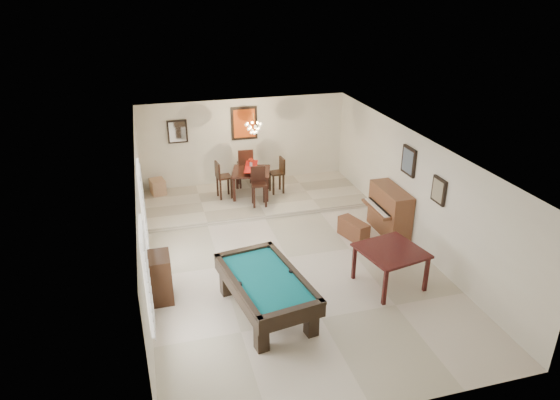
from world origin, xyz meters
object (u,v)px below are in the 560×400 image
apothecary_chest (160,278)px  corner_bench (158,187)px  upright_piano (385,211)px  dining_chair_south (259,187)px  square_table (390,267)px  dining_table (251,181)px  pool_table (266,296)px  dining_chair_west (224,180)px  piano_bench (353,229)px  dining_chair_east (277,175)px  flower_vase (251,162)px  chandelier (254,124)px  dining_chair_north (245,167)px

apothecary_chest → corner_bench: 5.02m
upright_piano → dining_chair_south: bearing=140.8°
square_table → dining_chair_south: size_ratio=1.11×
square_table → apothecary_chest: size_ratio=1.23×
square_table → dining_table: bearing=109.5°
pool_table → dining_chair_west: 5.25m
piano_bench → dining_chair_east: dining_chair_east is taller
apothecary_chest → dining_chair_west: dining_chair_west is taller
flower_vase → piano_bench: bearing=-57.8°
pool_table → dining_chair_south: (0.92, 4.46, 0.27)m
corner_bench → chandelier: (2.59, -0.97, 1.87)m
dining_chair_south → apothecary_chest: bearing=-123.1°
square_table → piano_bench: square_table is taller
dining_chair_east → chandelier: 1.72m
dining_chair_north → dining_chair_west: bearing=46.3°
upright_piano → piano_bench: 0.89m
dining_table → dining_chair_west: (-0.75, 0.05, 0.10)m
pool_table → dining_chair_north: dining_chair_north is taller
dining_chair_north → dining_chair_east: size_ratio=1.15×
corner_bench → upright_piano: bearing=-35.1°
upright_piano → piano_bench: (-0.81, -0.06, -0.35)m
square_table → dining_chair_east: (-1.02, 4.95, 0.22)m
upright_piano → dining_chair_west: dining_chair_west is taller
apothecary_chest → piano_bench: bearing=16.0°
dining_chair_north → dining_chair_east: bearing=141.2°
dining_chair_north → dining_chair_south: bearing=97.1°
upright_piano → chandelier: chandelier is taller
dining_chair_west → chandelier: size_ratio=1.74×
dining_table → dining_chair_west: dining_chair_west is taller
dining_table → dining_chair_south: (0.05, -0.73, 0.10)m
upright_piano → dining_table: upright_piano is taller
dining_table → corner_bench: dining_table is taller
pool_table → dining_chair_east: size_ratio=2.23×
dining_chair_west → dining_chair_south: bearing=-141.6°
pool_table → apothecary_chest: (-1.84, 0.98, 0.10)m
dining_chair_south → dining_chair_west: size_ratio=1.00×
dining_chair_north → chandelier: size_ratio=1.93×
square_table → dining_chair_east: bearing=101.6°
dining_table → dining_chair_east: size_ratio=1.01×
apothecary_chest → dining_chair_west: bearing=65.4°
apothecary_chest → corner_bench: bearing=87.9°
pool_table → square_table: (2.62, 0.26, 0.03)m
pool_table → flower_vase: bearing=71.1°
pool_table → apothecary_chest: size_ratio=2.38×
dining_chair_west → dining_chair_east: 1.48m
square_table → upright_piano: bearing=66.5°
flower_vase → square_table: bearing=-70.5°
upright_piano → dining_chair_east: 3.45m
dining_chair_south → chandelier: 1.65m
chandelier → piano_bench: bearing=-56.9°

